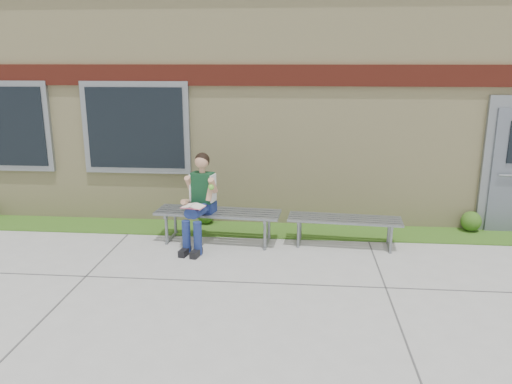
# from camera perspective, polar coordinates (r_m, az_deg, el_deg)

# --- Properties ---
(ground) EXTENTS (80.00, 80.00, 0.00)m
(ground) POSITION_cam_1_polar(r_m,az_deg,el_deg) (6.20, 6.01, -12.49)
(ground) COLOR #9E9E99
(ground) RESTS_ON ground
(grass_strip) EXTENTS (16.00, 0.80, 0.02)m
(grass_strip) POSITION_cam_1_polar(r_m,az_deg,el_deg) (8.59, 5.77, -4.49)
(grass_strip) COLOR #2C5416
(grass_strip) RESTS_ON ground
(school_building) EXTENTS (16.20, 6.22, 4.20)m
(school_building) POSITION_cam_1_polar(r_m,az_deg,el_deg) (11.53, 5.87, 11.05)
(school_building) COLOR beige
(school_building) RESTS_ON ground
(bench_left) EXTENTS (2.02, 0.70, 0.51)m
(bench_left) POSITION_cam_1_polar(r_m,az_deg,el_deg) (8.00, -4.36, -3.00)
(bench_left) COLOR slate
(bench_left) RESTS_ON ground
(bench_right) EXTENTS (1.79, 0.62, 0.46)m
(bench_right) POSITION_cam_1_polar(r_m,az_deg,el_deg) (7.95, 10.06, -3.66)
(bench_right) COLOR slate
(bench_right) RESTS_ON ground
(girl) EXTENTS (0.53, 0.90, 1.47)m
(girl) POSITION_cam_1_polar(r_m,az_deg,el_deg) (7.73, -6.47, -0.77)
(girl) COLOR navy
(girl) RESTS_ON ground
(shrub_mid) EXTENTS (0.30, 0.30, 0.30)m
(shrub_mid) POSITION_cam_1_polar(r_m,az_deg,el_deg) (8.93, -5.76, -2.67)
(shrub_mid) COLOR #2C5416
(shrub_mid) RESTS_ON grass_strip
(shrub_east) EXTENTS (0.34, 0.34, 0.34)m
(shrub_east) POSITION_cam_1_polar(r_m,az_deg,el_deg) (9.25, 23.37, -3.08)
(shrub_east) COLOR #2C5416
(shrub_east) RESTS_ON grass_strip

